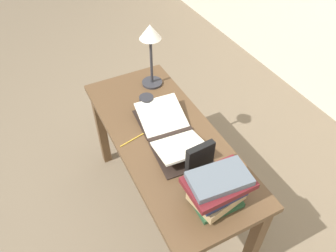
{
  "coord_description": "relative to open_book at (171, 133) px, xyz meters",
  "views": [
    {
      "loc": [
        1.16,
        -0.58,
        2.07
      ],
      "look_at": [
        0.01,
        0.01,
        0.81
      ],
      "focal_mm": 35.0,
      "sensor_mm": 36.0,
      "label": 1
    }
  ],
  "objects": [
    {
      "name": "book_standing_upright",
      "position": [
        0.3,
        0.0,
        0.08
      ],
      "size": [
        0.04,
        0.15,
        0.21
      ],
      "rotation": [
        0.0,
        0.0,
        0.06
      ],
      "color": "black",
      "rests_on": "reading_desk"
    },
    {
      "name": "reading_desk",
      "position": [
        -0.01,
        -0.02,
        -0.14
      ],
      "size": [
        1.34,
        0.56,
        0.73
      ],
      "color": "brown",
      "rests_on": "ground_plane"
    },
    {
      "name": "reading_lamp",
      "position": [
        -0.49,
        0.12,
        0.29
      ],
      "size": [
        0.14,
        0.14,
        0.43
      ],
      "color": "#2D2D33",
      "rests_on": "reading_desk"
    },
    {
      "name": "open_book",
      "position": [
        0.0,
        0.0,
        0.0
      ],
      "size": [
        0.58,
        0.32,
        0.09
      ],
      "rotation": [
        0.0,
        0.0,
        -0.08
      ],
      "color": "black",
      "rests_on": "reading_desk"
    },
    {
      "name": "ground_plane",
      "position": [
        -0.01,
        -0.02,
        -0.76
      ],
      "size": [
        12.0,
        12.0,
        0.0
      ],
      "primitive_type": "plane",
      "color": "#70604C"
    },
    {
      "name": "book_stack_tall",
      "position": [
        0.48,
        -0.01,
        0.08
      ],
      "size": [
        0.21,
        0.3,
        0.2
      ],
      "color": "#234C2D",
      "rests_on": "reading_desk"
    },
    {
      "name": "coffee_mug",
      "position": [
        -0.27,
        -0.02,
        0.02
      ],
      "size": [
        0.12,
        0.09,
        0.09
      ],
      "rotation": [
        0.0,
        0.0,
        6.0
      ],
      "color": "#28282D",
      "rests_on": "reading_desk"
    },
    {
      "name": "pencil",
      "position": [
        -0.07,
        -0.2,
        -0.02
      ],
      "size": [
        0.04,
        0.16,
        0.01
      ],
      "rotation": [
        0.0,
        0.0,
        0.22
      ],
      "color": "gold",
      "rests_on": "reading_desk"
    }
  ]
}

